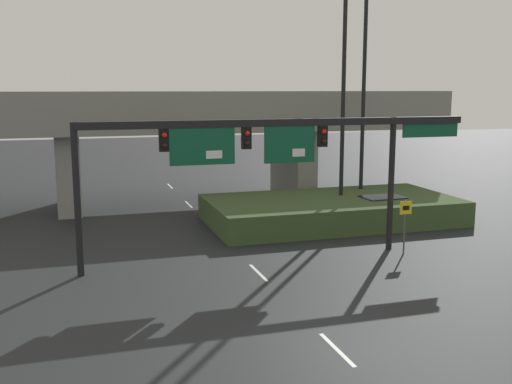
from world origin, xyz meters
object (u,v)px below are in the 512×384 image
Objects in this scene: speed_limit_sign at (405,219)px; highway_light_pole_near at (344,75)px; signal_gantry at (270,145)px; highway_light_pole_far at (365,60)px; parked_sedan_near_right at (384,210)px.

speed_limit_sign is 10.47m from highway_light_pole_near.
highway_light_pole_far reaches higher than signal_gantry.
signal_gantry is 7.01× the size of speed_limit_sign.
highway_light_pole_near is 0.90× the size of highway_light_pole_far.
highway_light_pole_near is 2.85m from highway_light_pole_far.
parked_sedan_near_right is at bearing 68.63° from speed_limit_sign.
parked_sedan_near_right is at bearing -36.59° from highway_light_pole_near.
signal_gantry reaches higher than parked_sedan_near_right.
highway_light_pole_far is (2.13, 1.65, 0.93)m from highway_light_pole_near.
signal_gantry is 3.94× the size of parked_sedan_near_right.
parked_sedan_near_right is (2.55, 6.52, -0.99)m from speed_limit_sign.
highway_light_pole_near is at bearing 86.34° from speed_limit_sign.
highway_light_pole_far is at bearing 44.32° from signal_gantry.
speed_limit_sign is 0.56× the size of parked_sedan_near_right.
highway_light_pole_near is 8.09m from parked_sedan_near_right.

